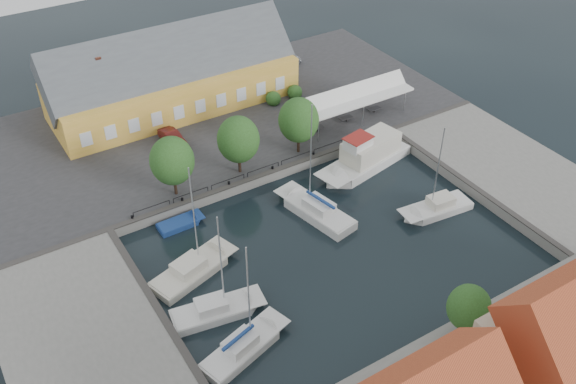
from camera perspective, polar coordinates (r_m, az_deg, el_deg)
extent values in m
plane|color=black|center=(58.48, 3.11, -4.19)|extent=(140.00, 140.00, 0.00)
cube|color=#2D2D30|center=(74.48, -6.95, 6.11)|extent=(56.00, 26.00, 1.00)
cube|color=slate|center=(50.93, -17.01, -13.52)|extent=(12.00, 24.00, 1.00)
cube|color=slate|center=(69.72, 19.20, 1.72)|extent=(12.00, 24.00, 1.00)
cube|color=#383533|center=(64.64, -2.01, 1.65)|extent=(56.00, 0.60, 0.12)
cube|color=#383533|center=(51.25, -11.04, -10.85)|extent=(0.60, 24.00, 0.12)
cube|color=#383533|center=(65.63, 15.98, 0.64)|extent=(0.60, 24.00, 0.12)
cylinder|color=black|center=(60.58, -13.69, -2.21)|extent=(0.24, 0.24, 0.40)
cylinder|color=black|center=(61.75, -9.39, -0.69)|extent=(0.24, 0.24, 0.40)
cylinder|color=black|center=(63.29, -5.28, 0.77)|extent=(0.24, 0.24, 0.40)
cylinder|color=black|center=(65.18, -1.38, 2.15)|extent=(0.24, 0.24, 0.40)
cylinder|color=black|center=(67.39, 2.28, 3.43)|extent=(0.24, 0.24, 0.40)
cylinder|color=black|center=(69.88, 5.71, 4.62)|extent=(0.24, 0.24, 0.40)
cylinder|color=black|center=(72.64, 8.90, 5.70)|extent=(0.24, 0.24, 0.40)
cube|color=gold|center=(76.53, -10.13, 9.06)|extent=(28.00, 10.00, 4.50)
cube|color=#474C51|center=(74.98, -10.42, 11.42)|extent=(28.56, 7.60, 7.60)
cube|color=gold|center=(79.48, -18.50, 8.36)|extent=(6.00, 6.00, 3.50)
cube|color=brown|center=(72.05, -16.50, 11.02)|extent=(0.60, 0.60, 1.20)
cube|color=white|center=(72.86, 5.91, 8.34)|extent=(14.00, 4.00, 0.25)
cylinder|color=silver|center=(69.18, 2.72, 5.53)|extent=(0.10, 0.10, 2.70)
cylinder|color=silver|center=(71.74, 1.11, 6.82)|extent=(0.10, 0.10, 2.70)
cylinder|color=silver|center=(72.30, 6.70, 6.81)|extent=(0.10, 0.10, 2.70)
cylinder|color=silver|center=(74.75, 5.02, 8.01)|extent=(0.10, 0.10, 2.70)
cylinder|color=silver|center=(75.76, 10.34, 7.95)|extent=(0.10, 0.10, 2.70)
cylinder|color=silver|center=(78.11, 8.63, 9.08)|extent=(0.10, 0.10, 2.70)
cylinder|color=black|center=(62.30, -9.99, 0.60)|extent=(0.30, 0.30, 2.10)
ellipsoid|color=#244819|center=(60.68, -10.27, 2.75)|extent=(4.20, 4.20, 4.83)
cylinder|color=black|center=(64.54, -4.32, 2.56)|extent=(0.30, 0.30, 2.10)
ellipsoid|color=#244819|center=(62.98, -4.44, 4.68)|extent=(4.20, 4.20, 4.83)
cylinder|color=black|center=(67.43, 0.93, 4.35)|extent=(0.30, 0.30, 2.10)
ellipsoid|color=#244819|center=(65.94, 0.95, 6.42)|extent=(4.20, 4.20, 4.83)
imported|color=#B0B4B8|center=(85.35, -0.24, 11.61)|extent=(4.65, 2.22, 1.53)
imported|color=maroon|center=(69.99, -10.21, 4.73)|extent=(1.88, 4.44, 1.43)
cube|color=silver|center=(60.71, 2.86, -2.17)|extent=(4.04, 7.53, 1.50)
cube|color=silver|center=(60.70, 2.28, -1.21)|extent=(4.22, 8.91, 0.08)
cube|color=silver|center=(60.03, 2.77, -1.17)|extent=(2.35, 3.16, 0.90)
cylinder|color=silver|center=(57.86, 2.03, 3.16)|extent=(0.12, 0.12, 10.71)
cube|color=navy|center=(59.47, 2.91, -0.68)|extent=(0.92, 3.54, 0.22)
cube|color=silver|center=(68.39, 7.23, 2.58)|extent=(9.81, 5.24, 1.80)
cube|color=silver|center=(67.11, 6.64, 2.86)|extent=(11.61, 5.47, 0.08)
cube|color=beige|center=(67.29, 7.36, 3.99)|extent=(6.86, 4.16, 2.20)
cube|color=silver|center=(65.16, 6.25, 4.34)|extent=(2.89, 2.38, 1.20)
cube|color=maroon|center=(64.81, 6.28, 4.82)|extent=(3.14, 2.53, 0.10)
cube|color=silver|center=(63.28, 13.38, -1.55)|extent=(6.15, 3.07, 1.30)
cube|color=silver|center=(62.46, 12.93, -1.24)|extent=(7.32, 3.09, 0.08)
cube|color=beige|center=(62.51, 13.42, -0.76)|extent=(2.53, 1.91, 0.90)
cylinder|color=silver|center=(59.65, 13.16, 1.96)|extent=(0.12, 0.12, 8.90)
cube|color=beige|center=(55.47, -8.84, -7.42)|extent=(7.15, 4.69, 1.30)
cube|color=beige|center=(55.35, -8.28, -6.47)|extent=(8.37, 4.97, 0.08)
cube|color=beige|center=(54.75, -8.83, -6.47)|extent=(3.10, 2.64, 0.90)
cylinder|color=silver|center=(52.36, -8.34, -2.30)|extent=(0.12, 0.12, 9.89)
cube|color=silver|center=(52.16, -6.90, -10.84)|extent=(6.43, 3.44, 1.30)
cube|color=silver|center=(51.77, -6.14, -10.11)|extent=(7.62, 3.54, 0.08)
cube|color=silver|center=(51.34, -6.83, -9.94)|extent=(2.69, 2.06, 0.90)
cylinder|color=silver|center=(48.66, -5.97, -6.37)|extent=(0.12, 0.12, 9.07)
cube|color=silver|center=(49.45, -4.34, -14.19)|extent=(6.70, 4.09, 1.30)
cube|color=silver|center=(49.25, -3.72, -13.17)|extent=(7.88, 4.35, 0.08)
cube|color=silver|center=(48.63, -4.27, -13.24)|extent=(2.87, 2.28, 0.90)
cylinder|color=silver|center=(46.05, -3.53, -9.20)|extent=(0.12, 0.12, 9.23)
cube|color=navy|center=(47.99, -4.45, -12.77)|extent=(3.07, 1.10, 0.22)
cube|color=navy|center=(60.58, -9.81, -3.00)|extent=(3.58, 1.83, 0.80)
cube|color=navy|center=(60.42, -9.47, -2.54)|extent=(4.29, 1.77, 0.08)
cube|color=beige|center=(46.80, 24.25, -13.63)|extent=(12.00, 8.00, 7.50)
cube|color=brown|center=(40.18, 24.02, -9.58)|extent=(0.70, 0.70, 1.00)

